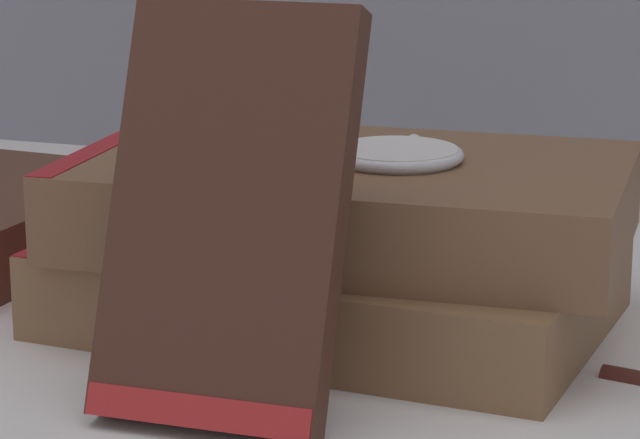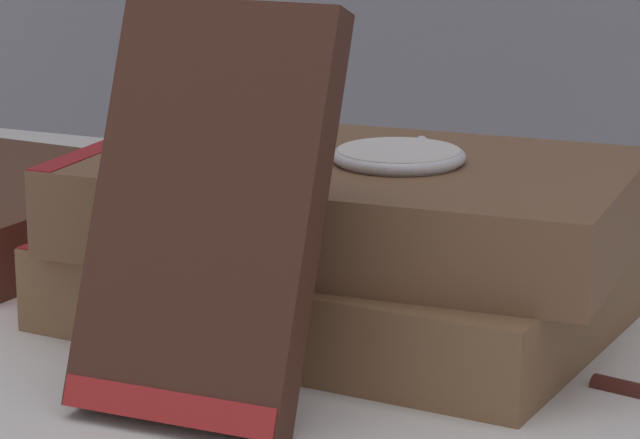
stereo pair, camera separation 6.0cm
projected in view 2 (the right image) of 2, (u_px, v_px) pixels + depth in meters
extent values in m
plane|color=silver|center=(302.00, 363.00, 0.63)|extent=(3.00, 3.00, 0.00)
cube|color=brown|center=(336.00, 282.00, 0.68)|extent=(0.25, 0.17, 0.04)
cube|color=maroon|center=(131.00, 250.00, 0.73)|extent=(0.02, 0.15, 0.04)
cube|color=brown|center=(352.00, 202.00, 0.66)|extent=(0.25, 0.16, 0.04)
cube|color=maroon|center=(122.00, 180.00, 0.70)|extent=(0.02, 0.14, 0.04)
cube|color=#422319|center=(207.00, 211.00, 0.57)|extent=(0.09, 0.07, 0.15)
cube|color=#B22323|center=(177.00, 407.00, 0.56)|extent=(0.09, 0.02, 0.02)
cylinder|color=silver|center=(399.00, 156.00, 0.65)|extent=(0.05, 0.05, 0.01)
torus|color=silver|center=(399.00, 156.00, 0.65)|extent=(0.06, 0.06, 0.01)
sphere|color=silver|center=(421.00, 144.00, 0.68)|extent=(0.01, 0.01, 0.01)
torus|color=black|center=(360.00, 230.00, 0.83)|extent=(0.06, 0.06, 0.00)
torus|color=black|center=(469.00, 238.00, 0.81)|extent=(0.06, 0.06, 0.00)
cylinder|color=black|center=(414.00, 234.00, 0.82)|extent=(0.02, 0.01, 0.00)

